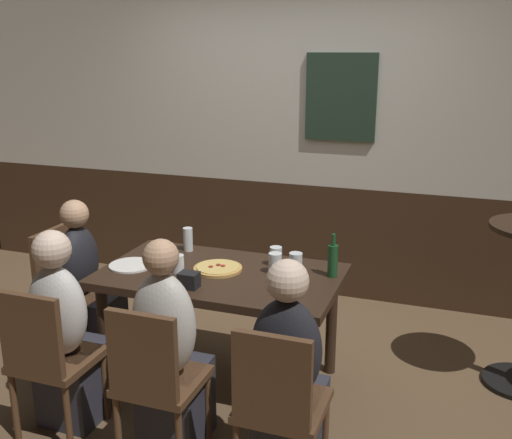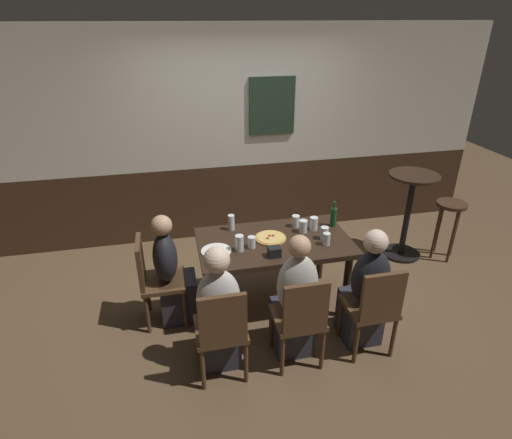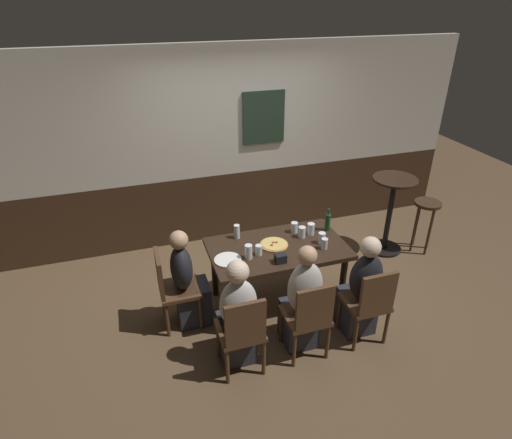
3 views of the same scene
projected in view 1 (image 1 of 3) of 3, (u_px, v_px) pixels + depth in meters
The scene contains 23 objects.
ground_plane at pixel (222, 380), 3.83m from camera, with size 12.00×12.00×0.00m, color brown.
wall_back at pixel (297, 142), 4.96m from camera, with size 6.40×0.13×2.60m.
dining_table at pixel (220, 287), 3.65m from camera, with size 1.45×0.84×0.74m.
chair_head_west at pixel (66, 286), 4.06m from camera, with size 0.40×0.40×0.88m.
chair_right_near at pixel (278, 402), 2.73m from camera, with size 0.40×0.40×0.88m.
chair_mid_near at pixel (155, 377), 2.93m from camera, with size 0.40×0.40×0.88m.
chair_left_near at pixel (47, 355), 3.14m from camera, with size 0.40×0.40×0.88m.
person_head_west at pixel (87, 293), 4.01m from camera, with size 0.37×0.34×1.11m.
person_right_near at pixel (288, 386), 2.88m from camera, with size 0.34×0.37×1.14m.
person_mid_near at pixel (170, 362), 3.08m from camera, with size 0.34×0.37×1.17m.
person_left_near at pixel (67, 343), 3.29m from camera, with size 0.34×0.37×1.15m.
pizza at pixel (218, 268), 3.66m from camera, with size 0.30×0.30×0.03m.
beer_glass_tall at pixel (296, 265), 3.58m from camera, with size 0.08×0.08×0.13m.
highball_clear at pixel (291, 278), 3.39m from camera, with size 0.08×0.08×0.12m.
pint_glass_pale at pixel (178, 265), 3.61m from camera, with size 0.07×0.07×0.11m.
pint_glass_amber at pixel (276, 258), 3.72m from camera, with size 0.08×0.08×0.12m.
tumbler_short at pixel (275, 264), 3.59m from camera, with size 0.08×0.08×0.13m.
beer_glass_half at pixel (158, 262), 3.61m from camera, with size 0.08×0.08×0.15m.
tumbler_water at pixel (188, 241), 3.99m from camera, with size 0.06×0.06×0.16m.
pint_glass_stout at pixel (282, 285), 3.29m from camera, with size 0.07×0.07×0.12m.
beer_bottle_green at pixel (333, 260), 3.53m from camera, with size 0.06×0.06×0.27m.
plate_white_large at pixel (131, 265), 3.72m from camera, with size 0.28×0.28×0.01m, color white.
condiment_caddy at pixel (189, 280), 3.38m from camera, with size 0.11×0.09×0.09m, color black.
Camera 1 is at (1.34, -3.12, 2.05)m, focal length 41.89 mm.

